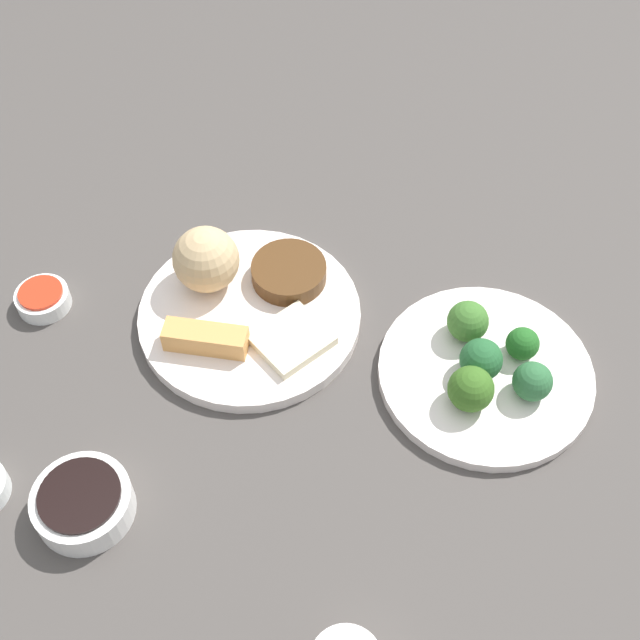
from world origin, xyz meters
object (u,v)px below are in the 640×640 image
object	(u,v)px
sauce_ramekin_sweet_and_sour	(43,299)
soy_sauce_bowl	(83,503)
broccoli_plate	(485,373)
main_plate	(250,315)

from	to	relation	value
sauce_ramekin_sweet_and_sour	soy_sauce_bowl	bearing A→B (deg)	-101.12
broccoli_plate	soy_sauce_bowl	bearing A→B (deg)	170.16
soy_sauce_bowl	sauce_ramekin_sweet_and_sour	size ratio (longest dim) A/B	1.56
broccoli_plate	soy_sauce_bowl	world-z (taller)	soy_sauce_bowl
soy_sauce_bowl	sauce_ramekin_sweet_and_sour	world-z (taller)	soy_sauce_bowl
main_plate	sauce_ramekin_sweet_and_sour	size ratio (longest dim) A/B	4.10
main_plate	broccoli_plate	world-z (taller)	main_plate
soy_sauce_bowl	broccoli_plate	bearing A→B (deg)	-9.84
main_plate	soy_sauce_bowl	bearing A→B (deg)	-152.91
broccoli_plate	soy_sauce_bowl	distance (m)	0.44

